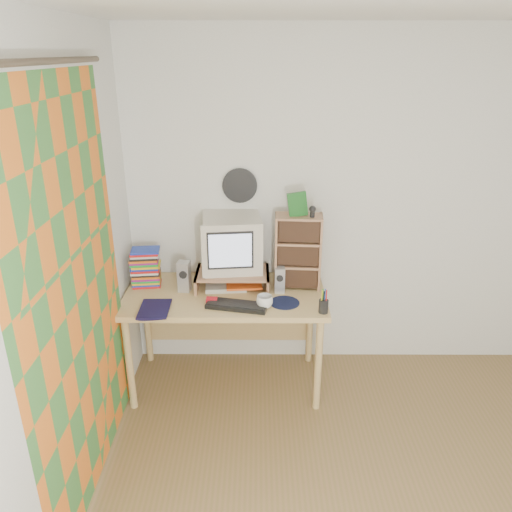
{
  "coord_description": "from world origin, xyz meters",
  "views": [
    {
      "loc": [
        -0.8,
        -1.75,
        2.32
      ],
      "look_at": [
        -0.81,
        1.33,
        1.05
      ],
      "focal_mm": 35.0,
      "sensor_mm": 36.0,
      "label": 1
    }
  ],
  "objects_px": {
    "keyboard": "(237,306)",
    "desk": "(226,306)",
    "crt_monitor": "(232,244)",
    "diary": "(139,308)",
    "mug": "(265,302)",
    "dvd_stack": "(146,268)",
    "cd_rack": "(298,252)"
  },
  "relations": [
    {
      "from": "cd_rack",
      "to": "mug",
      "type": "distance_m",
      "value": 0.46
    },
    {
      "from": "keyboard",
      "to": "diary",
      "type": "height_order",
      "value": "diary"
    },
    {
      "from": "crt_monitor",
      "to": "diary",
      "type": "distance_m",
      "value": 0.77
    },
    {
      "from": "desk",
      "to": "crt_monitor",
      "type": "xyz_separation_m",
      "value": [
        0.04,
        0.09,
        0.45
      ]
    },
    {
      "from": "crt_monitor",
      "to": "diary",
      "type": "height_order",
      "value": "crt_monitor"
    },
    {
      "from": "keyboard",
      "to": "diary",
      "type": "bearing_deg",
      "value": -163.23
    },
    {
      "from": "desk",
      "to": "crt_monitor",
      "type": "relative_size",
      "value": 3.48
    },
    {
      "from": "keyboard",
      "to": "dvd_stack",
      "type": "bearing_deg",
      "value": 165.13
    },
    {
      "from": "dvd_stack",
      "to": "mug",
      "type": "xyz_separation_m",
      "value": [
        0.85,
        -0.34,
        -0.1
      ]
    },
    {
      "from": "keyboard",
      "to": "dvd_stack",
      "type": "height_order",
      "value": "dvd_stack"
    },
    {
      "from": "dvd_stack",
      "to": "keyboard",
      "type": "bearing_deg",
      "value": -33.32
    },
    {
      "from": "crt_monitor",
      "to": "mug",
      "type": "bearing_deg",
      "value": -63.84
    },
    {
      "from": "cd_rack",
      "to": "dvd_stack",
      "type": "bearing_deg",
      "value": -176.39
    },
    {
      "from": "desk",
      "to": "dvd_stack",
      "type": "bearing_deg",
      "value": 173.88
    },
    {
      "from": "desk",
      "to": "cd_rack",
      "type": "height_order",
      "value": "cd_rack"
    },
    {
      "from": "keyboard",
      "to": "crt_monitor",
      "type": "bearing_deg",
      "value": 109.61
    },
    {
      "from": "dvd_stack",
      "to": "cd_rack",
      "type": "distance_m",
      "value": 1.09
    },
    {
      "from": "dvd_stack",
      "to": "diary",
      "type": "bearing_deg",
      "value": -91.98
    },
    {
      "from": "crt_monitor",
      "to": "mug",
      "type": "relative_size",
      "value": 3.68
    },
    {
      "from": "desk",
      "to": "dvd_stack",
      "type": "height_order",
      "value": "dvd_stack"
    },
    {
      "from": "desk",
      "to": "mug",
      "type": "distance_m",
      "value": 0.43
    },
    {
      "from": "keyboard",
      "to": "mug",
      "type": "distance_m",
      "value": 0.19
    },
    {
      "from": "keyboard",
      "to": "mug",
      "type": "bearing_deg",
      "value": 11.67
    },
    {
      "from": "cd_rack",
      "to": "mug",
      "type": "height_order",
      "value": "cd_rack"
    },
    {
      "from": "keyboard",
      "to": "desk",
      "type": "bearing_deg",
      "value": 120.56
    },
    {
      "from": "keyboard",
      "to": "diary",
      "type": "xyz_separation_m",
      "value": [
        -0.63,
        -0.05,
        0.01
      ]
    },
    {
      "from": "crt_monitor",
      "to": "dvd_stack",
      "type": "distance_m",
      "value": 0.64
    },
    {
      "from": "desk",
      "to": "crt_monitor",
      "type": "distance_m",
      "value": 0.46
    },
    {
      "from": "cd_rack",
      "to": "crt_monitor",
      "type": "bearing_deg",
      "value": 179.65
    },
    {
      "from": "cd_rack",
      "to": "keyboard",
      "type": "bearing_deg",
      "value": -138.1
    },
    {
      "from": "crt_monitor",
      "to": "dvd_stack",
      "type": "xyz_separation_m",
      "value": [
        -0.61,
        -0.03,
        -0.17
      ]
    },
    {
      "from": "mug",
      "to": "diary",
      "type": "xyz_separation_m",
      "value": [
        -0.82,
        -0.05,
        -0.02
      ]
    }
  ]
}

